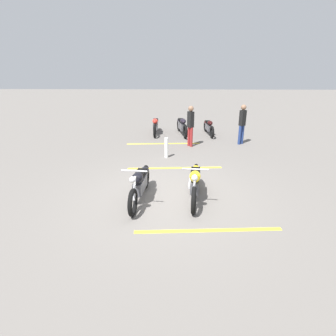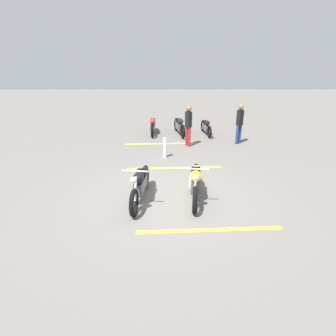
# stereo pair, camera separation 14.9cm
# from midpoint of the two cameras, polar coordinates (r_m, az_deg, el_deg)

# --- Properties ---
(ground_plane) EXTENTS (60.00, 60.00, 0.00)m
(ground_plane) POSITION_cam_midpoint_polar(r_m,az_deg,el_deg) (7.62, 0.49, -5.74)
(ground_plane) COLOR #66605B
(motorcycle_bright_foreground) EXTENTS (2.23, 0.62, 1.04)m
(motorcycle_bright_foreground) POSITION_cam_midpoint_polar(r_m,az_deg,el_deg) (7.42, 6.07, -2.71)
(motorcycle_bright_foreground) COLOR black
(motorcycle_bright_foreground) RESTS_ON ground
(motorcycle_dark_foreground) EXTENTS (2.23, 0.62, 1.04)m
(motorcycle_dark_foreground) POSITION_cam_midpoint_polar(r_m,az_deg,el_deg) (7.31, -5.13, -3.05)
(motorcycle_dark_foreground) COLOR black
(motorcycle_dark_foreground) RESTS_ON ground
(motorcycle_row_far_left) EXTENTS (1.94, 0.36, 0.73)m
(motorcycle_row_far_left) POSITION_cam_midpoint_polar(r_m,az_deg,el_deg) (14.09, 8.53, 8.34)
(motorcycle_row_far_left) COLOR black
(motorcycle_row_far_left) RESTS_ON ground
(motorcycle_row_left) EXTENTS (2.20, 0.52, 0.84)m
(motorcycle_row_left) POSITION_cam_midpoint_polar(r_m,az_deg,el_deg) (13.97, 3.12, 8.67)
(motorcycle_row_left) COLOR black
(motorcycle_row_left) RESTS_ON ground
(motorcycle_row_center) EXTENTS (2.12, 0.27, 0.80)m
(motorcycle_row_center) POSITION_cam_midpoint_polar(r_m,az_deg,el_deg) (14.12, -2.24, 8.73)
(motorcycle_row_center) COLOR black
(motorcycle_row_center) RESTS_ON ground
(bystander_near_row) EXTENTS (0.29, 0.30, 1.71)m
(bystander_near_row) POSITION_cam_midpoint_polar(r_m,az_deg,el_deg) (12.58, 15.16, 8.92)
(bystander_near_row) COLOR navy
(bystander_near_row) RESTS_ON ground
(bystander_secondary) EXTENTS (0.30, 0.29, 1.70)m
(bystander_secondary) POSITION_cam_midpoint_polar(r_m,az_deg,el_deg) (11.88, 4.95, 8.87)
(bystander_secondary) COLOR maroon
(bystander_secondary) RESTS_ON ground
(bollard_post) EXTENTS (0.14, 0.14, 0.76)m
(bollard_post) POSITION_cam_midpoint_polar(r_m,az_deg,el_deg) (10.51, 0.07, 4.14)
(bollard_post) COLOR white
(bollard_post) RESTS_ON ground
(parking_stripe_near) EXTENTS (0.32, 3.20, 0.01)m
(parking_stripe_near) POSITION_cam_midpoint_polar(r_m,az_deg,el_deg) (6.27, 8.88, -12.41)
(parking_stripe_near) COLOR yellow
(parking_stripe_near) RESTS_ON ground
(parking_stripe_mid) EXTENTS (0.32, 3.20, 0.01)m
(parking_stripe_mid) POSITION_cam_midpoint_polar(r_m,az_deg,el_deg) (9.57, 1.86, 0.01)
(parking_stripe_mid) COLOR yellow
(parking_stripe_mid) RESTS_ON ground
(parking_stripe_far) EXTENTS (0.32, 3.20, 0.01)m
(parking_stripe_far) POSITION_cam_midpoint_polar(r_m,az_deg,el_deg) (12.42, -0.61, 4.97)
(parking_stripe_far) COLOR yellow
(parking_stripe_far) RESTS_ON ground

